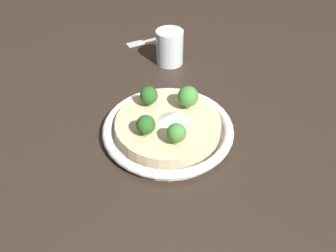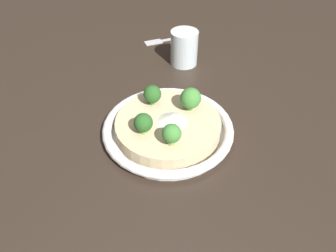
{
  "view_description": "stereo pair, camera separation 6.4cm",
  "coord_description": "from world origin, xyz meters",
  "px_view_note": "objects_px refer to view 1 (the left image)",
  "views": [
    {
      "loc": [
        0.08,
        -0.47,
        0.45
      ],
      "look_at": [
        0.0,
        0.0,
        0.02
      ],
      "focal_mm": 35.0,
      "sensor_mm": 36.0,
      "label": 1
    },
    {
      "loc": [
        0.14,
        -0.45,
        0.45
      ],
      "look_at": [
        0.0,
        0.0,
        0.02
      ],
      "focal_mm": 35.0,
      "sensor_mm": 36.0,
      "label": 2
    }
  ],
  "objects_px": {
    "broccoli_front_right": "(176,133)",
    "fork_utensil": "(148,40)",
    "risotto_bowl": "(168,128)",
    "broccoli_back_left": "(149,96)",
    "drinking_glass": "(170,47)",
    "broccoli_back_right": "(188,97)",
    "broccoli_front": "(146,125)"
  },
  "relations": [
    {
      "from": "risotto_bowl",
      "to": "broccoli_back_left",
      "type": "relative_size",
      "value": 5.94
    },
    {
      "from": "broccoli_back_left",
      "to": "broccoli_front",
      "type": "relative_size",
      "value": 1.03
    },
    {
      "from": "risotto_bowl",
      "to": "broccoli_back_left",
      "type": "distance_m",
      "value": 0.07
    },
    {
      "from": "risotto_bowl",
      "to": "fork_utensil",
      "type": "bearing_deg",
      "value": 108.25
    },
    {
      "from": "risotto_bowl",
      "to": "broccoli_front",
      "type": "relative_size",
      "value": 6.09
    },
    {
      "from": "drinking_glass",
      "to": "broccoli_back_right",
      "type": "bearing_deg",
      "value": -71.81
    },
    {
      "from": "broccoli_back_right",
      "to": "broccoli_front",
      "type": "xyz_separation_m",
      "value": [
        -0.06,
        -0.09,
        -0.0
      ]
    },
    {
      "from": "broccoli_front",
      "to": "risotto_bowl",
      "type": "bearing_deg",
      "value": 54.38
    },
    {
      "from": "broccoli_back_right",
      "to": "drinking_glass",
      "type": "height_order",
      "value": "drinking_glass"
    },
    {
      "from": "broccoli_back_right",
      "to": "broccoli_back_left",
      "type": "bearing_deg",
      "value": -176.24
    },
    {
      "from": "risotto_bowl",
      "to": "broccoli_front_right",
      "type": "height_order",
      "value": "broccoli_front_right"
    },
    {
      "from": "drinking_glass",
      "to": "fork_utensil",
      "type": "distance_m",
      "value": 0.14
    },
    {
      "from": "risotto_bowl",
      "to": "drinking_glass",
      "type": "bearing_deg",
      "value": 98.82
    },
    {
      "from": "broccoli_front",
      "to": "fork_utensil",
      "type": "relative_size",
      "value": 0.31
    },
    {
      "from": "broccoli_front",
      "to": "drinking_glass",
      "type": "xyz_separation_m",
      "value": [
        -0.01,
        0.32,
        -0.01
      ]
    },
    {
      "from": "fork_utensil",
      "to": "broccoli_back_left",
      "type": "bearing_deg",
      "value": 64.92
    },
    {
      "from": "broccoli_front_right",
      "to": "broccoli_back_right",
      "type": "height_order",
      "value": "broccoli_back_right"
    },
    {
      "from": "fork_utensil",
      "to": "broccoli_back_right",
      "type": "bearing_deg",
      "value": 76.98
    },
    {
      "from": "broccoli_front",
      "to": "drinking_glass",
      "type": "height_order",
      "value": "drinking_glass"
    },
    {
      "from": "risotto_bowl",
      "to": "broccoli_front_right",
      "type": "bearing_deg",
      "value": -66.81
    },
    {
      "from": "broccoli_front_right",
      "to": "broccoli_front",
      "type": "distance_m",
      "value": 0.06
    },
    {
      "from": "broccoli_back_left",
      "to": "broccoli_back_right",
      "type": "height_order",
      "value": "broccoli_back_right"
    },
    {
      "from": "risotto_bowl",
      "to": "broccoli_front_right",
      "type": "xyz_separation_m",
      "value": [
        0.02,
        -0.06,
        0.04
      ]
    },
    {
      "from": "broccoli_back_right",
      "to": "drinking_glass",
      "type": "distance_m",
      "value": 0.24
    },
    {
      "from": "risotto_bowl",
      "to": "broccoli_back_right",
      "type": "xyz_separation_m",
      "value": [
        0.03,
        0.05,
        0.05
      ]
    },
    {
      "from": "broccoli_front_right",
      "to": "drinking_glass",
      "type": "xyz_separation_m",
      "value": [
        -0.07,
        0.33,
        -0.02
      ]
    },
    {
      "from": "broccoli_front",
      "to": "broccoli_front_right",
      "type": "bearing_deg",
      "value": -12.31
    },
    {
      "from": "broccoli_front_right",
      "to": "broccoli_back_right",
      "type": "xyz_separation_m",
      "value": [
        0.01,
        0.1,
        0.0
      ]
    },
    {
      "from": "risotto_bowl",
      "to": "broccoli_front_right",
      "type": "relative_size",
      "value": 6.03
    },
    {
      "from": "broccoli_front_right",
      "to": "fork_utensil",
      "type": "xyz_separation_m",
      "value": [
        -0.15,
        0.43,
        -0.06
      ]
    },
    {
      "from": "broccoli_back_left",
      "to": "broccoli_front",
      "type": "distance_m",
      "value": 0.09
    },
    {
      "from": "broccoli_front",
      "to": "fork_utensil",
      "type": "height_order",
      "value": "broccoli_front"
    }
  ]
}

